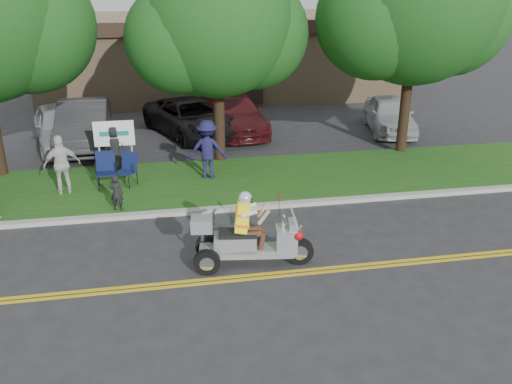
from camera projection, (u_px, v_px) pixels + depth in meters
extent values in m
plane|color=#28282B|center=(237.00, 267.00, 11.96)|extent=(120.00, 120.00, 0.00)
cube|color=gold|center=(241.00, 280.00, 11.43)|extent=(60.00, 0.10, 0.01)
cube|color=gold|center=(240.00, 276.00, 11.57)|extent=(60.00, 0.10, 0.01)
cube|color=#A8A89E|center=(220.00, 209.00, 14.72)|extent=(60.00, 0.25, 0.12)
cube|color=#154D14|center=(212.00, 182.00, 16.68)|extent=(60.00, 4.00, 0.10)
cube|color=#9E7F5B|center=(221.00, 54.00, 28.86)|extent=(18.00, 8.00, 4.00)
cube|color=black|center=(231.00, 28.00, 24.53)|extent=(18.00, 0.30, 0.60)
sphere|color=#164614|center=(27.00, 25.00, 16.02)|extent=(4.05, 4.05, 4.05)
cylinder|color=#332114|center=(219.00, 101.00, 17.82)|extent=(0.36, 0.36, 4.20)
sphere|color=#164614|center=(217.00, 20.00, 16.86)|extent=(4.80, 4.80, 4.80)
sphere|color=#164614|center=(253.00, 34.00, 17.50)|extent=(3.60, 3.60, 3.60)
sphere|color=#164614|center=(179.00, 39.00, 16.67)|extent=(3.36, 3.36, 3.36)
cylinder|color=#332114|center=(407.00, 87.00, 18.62)|extent=(0.36, 0.36, 4.76)
sphere|color=#164614|center=(449.00, 13.00, 18.23)|extent=(4.20, 4.20, 4.20)
sphere|color=#164614|center=(376.00, 18.00, 17.34)|extent=(3.92, 3.92, 3.92)
cylinder|color=silver|center=(100.00, 159.00, 17.20)|extent=(0.06, 0.06, 1.10)
cylinder|color=silver|center=(132.00, 157.00, 17.37)|extent=(0.06, 0.06, 1.10)
cube|color=white|center=(114.00, 133.00, 16.98)|extent=(1.25, 0.06, 0.80)
cylinder|color=black|center=(300.00, 251.00, 11.98)|extent=(0.62, 0.22, 0.61)
cylinder|color=black|center=(207.00, 262.00, 11.56)|extent=(0.59, 0.23, 0.57)
cylinder|color=black|center=(208.00, 246.00, 12.24)|extent=(0.59, 0.23, 0.57)
cube|color=silver|center=(249.00, 251.00, 11.91)|extent=(1.98, 0.73, 0.18)
cube|color=silver|center=(235.00, 242.00, 11.82)|extent=(0.97, 0.59, 0.36)
cube|color=black|center=(237.00, 234.00, 11.74)|extent=(0.87, 0.54, 0.10)
cube|color=silver|center=(286.00, 239.00, 11.85)|extent=(0.52, 0.55, 0.56)
cube|color=silver|center=(293.00, 215.00, 11.63)|extent=(0.26, 0.49, 0.50)
cube|color=silver|center=(202.00, 224.00, 11.62)|extent=(0.51, 0.49, 0.31)
sphere|color=#B20C0F|center=(298.00, 235.00, 11.66)|extent=(0.22, 0.22, 0.22)
cube|color=yellow|center=(242.00, 216.00, 11.59)|extent=(0.40, 0.45, 0.66)
sphere|color=silver|center=(245.00, 198.00, 11.44)|extent=(0.30, 0.30, 0.30)
cylinder|color=black|center=(116.00, 180.00, 16.06)|extent=(0.03, 0.03, 0.42)
cylinder|color=black|center=(129.00, 182.00, 15.90)|extent=(0.03, 0.03, 0.42)
cylinder|color=black|center=(124.00, 176.00, 16.42)|extent=(0.03, 0.03, 0.42)
cylinder|color=black|center=(137.00, 178.00, 16.26)|extent=(0.03, 0.03, 0.42)
cube|color=#101C4C|center=(126.00, 172.00, 16.08)|extent=(0.70, 0.68, 0.04)
cube|color=#101C4C|center=(130.00, 161.00, 16.17)|extent=(0.52, 0.41, 0.56)
cylinder|color=black|center=(99.00, 184.00, 15.74)|extent=(0.03, 0.03, 0.44)
cylinder|color=black|center=(116.00, 183.00, 15.85)|extent=(0.03, 0.03, 0.44)
cylinder|color=black|center=(99.00, 179.00, 16.14)|extent=(0.03, 0.03, 0.44)
cylinder|color=black|center=(115.00, 177.00, 16.25)|extent=(0.03, 0.03, 0.44)
cube|color=#0D1740|center=(106.00, 173.00, 15.91)|extent=(0.58, 0.54, 0.04)
cube|color=#0D1740|center=(105.00, 161.00, 16.01)|extent=(0.56, 0.20, 0.60)
imported|color=silver|center=(62.00, 165.00, 15.39)|extent=(1.08, 0.66, 1.72)
imported|color=#191843|center=(208.00, 149.00, 16.58)|extent=(1.30, 0.92, 1.82)
imported|color=black|center=(115.00, 148.00, 17.23)|extent=(0.85, 0.69, 1.49)
imported|color=black|center=(117.00, 193.00, 14.38)|extent=(0.40, 0.31, 0.98)
imported|color=#999CA0|center=(62.00, 126.00, 19.89)|extent=(2.92, 4.96, 1.58)
imported|color=#2E2E30|center=(84.00, 125.00, 19.98)|extent=(1.91, 5.09, 1.66)
imported|color=black|center=(191.00, 118.00, 21.41)|extent=(4.10, 5.61, 1.42)
imported|color=#430F13|center=(234.00, 114.00, 21.97)|extent=(2.47, 5.14, 1.44)
imported|color=#AAADB1|center=(390.00, 114.00, 21.92)|extent=(2.52, 4.43, 1.42)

